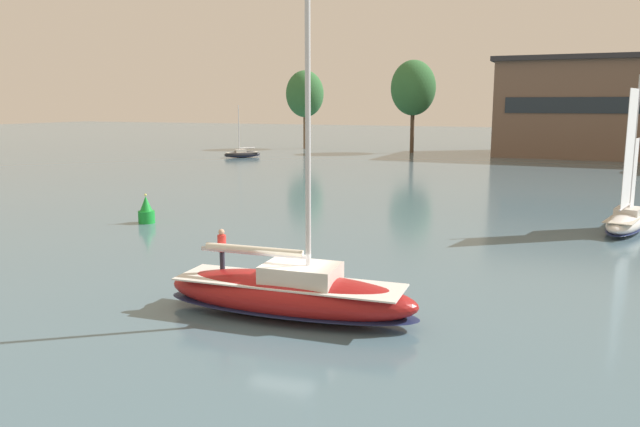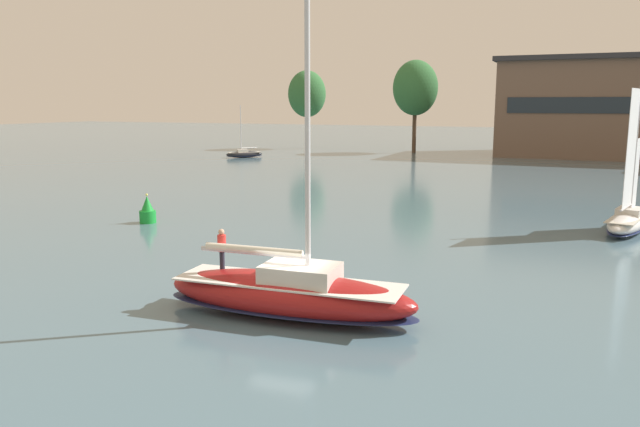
{
  "view_description": "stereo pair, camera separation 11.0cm",
  "coord_description": "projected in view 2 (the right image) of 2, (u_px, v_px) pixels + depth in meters",
  "views": [
    {
      "loc": [
        9.98,
        -20.36,
        7.96
      ],
      "look_at": [
        0.0,
        3.0,
        3.47
      ],
      "focal_mm": 35.0,
      "sensor_mm": 36.0,
      "label": 1
    },
    {
      "loc": [
        10.08,
        -20.31,
        7.96
      ],
      "look_at": [
        0.0,
        3.0,
        3.47
      ],
      "focal_mm": 35.0,
      "sensor_mm": 36.0,
      "label": 2
    }
  ],
  "objects": [
    {
      "name": "sailboat_moored_mid_channel",
      "position": [
        628.0,
        219.0,
        39.13
      ],
      "size": [
        3.48,
        7.33,
        9.72
      ],
      "color": "silver",
      "rests_on": "ground"
    },
    {
      "name": "tree_shore_right",
      "position": [
        415.0,
        88.0,
        100.39
      ],
      "size": [
        7.23,
        7.23,
        14.88
      ],
      "color": "#4C3828",
      "rests_on": "ground"
    },
    {
      "name": "sailboat_moored_near_marina",
      "position": [
        244.0,
        154.0,
        93.12
      ],
      "size": [
        4.98,
        5.17,
        7.74
      ],
      "color": "#232328",
      "rests_on": "ground"
    },
    {
      "name": "channel_buoy",
      "position": [
        148.0,
        211.0,
        42.03
      ],
      "size": [
        1.1,
        1.1,
        2.0
      ],
      "color": "green",
      "rests_on": "ground"
    },
    {
      "name": "ground_plane",
      "position": [
        289.0,
        316.0,
        23.68
      ],
      "size": [
        400.0,
        400.0,
        0.0
      ],
      "primitive_type": "plane",
      "color": "slate"
    },
    {
      "name": "sailboat_main",
      "position": [
        289.0,
        292.0,
        23.51
      ],
      "size": [
        10.17,
        3.44,
        13.75
      ],
      "color": "maroon",
      "rests_on": "ground"
    },
    {
      "name": "tree_shore_center",
      "position": [
        307.0,
        94.0,
        109.72
      ],
      "size": [
        6.66,
        6.66,
        13.71
      ],
      "color": "brown",
      "rests_on": "ground"
    },
    {
      "name": "waterfront_building",
      "position": [
        624.0,
        107.0,
        93.12
      ],
      "size": [
        36.45,
        19.12,
        14.76
      ],
      "color": "brown",
      "rests_on": "ground"
    }
  ]
}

